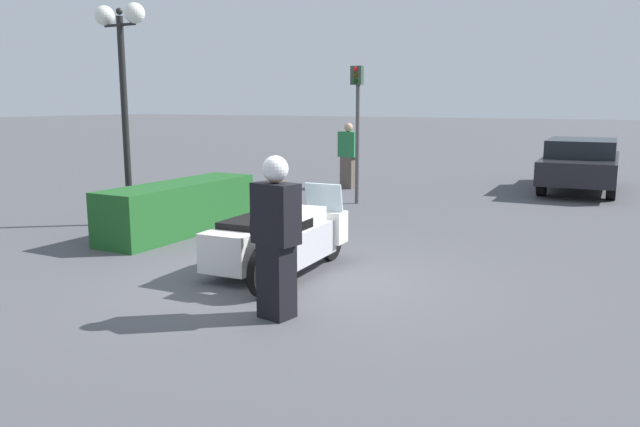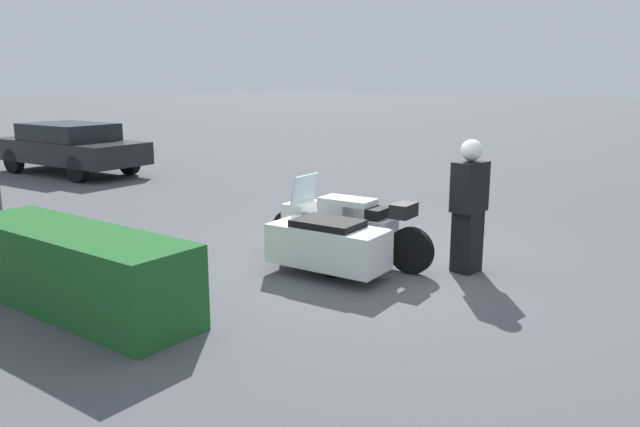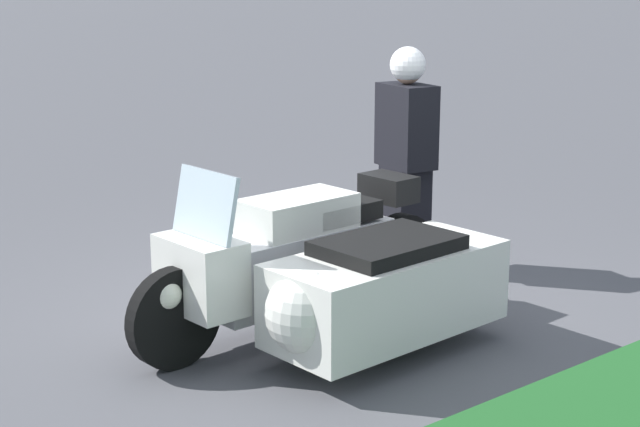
% 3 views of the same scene
% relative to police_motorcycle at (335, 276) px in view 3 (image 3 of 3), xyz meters
% --- Properties ---
extents(ground_plane, '(160.00, 160.00, 0.00)m').
position_rel_police_motorcycle_xyz_m(ground_plane, '(-0.43, -0.43, -0.45)').
color(ground_plane, '#4C4C51').
extents(police_motorcycle, '(2.50, 1.28, 1.14)m').
position_rel_police_motorcycle_xyz_m(police_motorcycle, '(0.00, 0.00, 0.00)').
color(police_motorcycle, black).
rests_on(police_motorcycle, ground).
extents(officer_rider, '(0.36, 0.51, 1.71)m').
position_rel_police_motorcycle_xyz_m(officer_rider, '(-1.49, -0.94, 0.45)').
color(officer_rider, black).
rests_on(officer_rider, ground).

